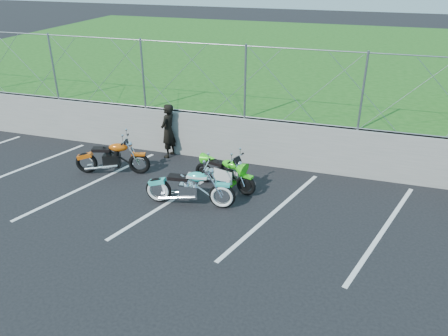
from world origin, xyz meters
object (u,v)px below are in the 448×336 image
(cruiser_turquoise, at_px, (191,189))
(person_standing, at_px, (168,131))
(sportbike_green, at_px, (225,174))
(naked_orange, at_px, (113,159))

(cruiser_turquoise, relative_size, person_standing, 1.37)
(cruiser_turquoise, distance_m, sportbike_green, 1.14)
(cruiser_turquoise, distance_m, naked_orange, 2.77)
(person_standing, bearing_deg, sportbike_green, 62.80)
(cruiser_turquoise, relative_size, naked_orange, 1.10)
(cruiser_turquoise, height_order, person_standing, person_standing)
(naked_orange, relative_size, person_standing, 1.24)
(sportbike_green, bearing_deg, cruiser_turquoise, -101.09)
(sportbike_green, relative_size, person_standing, 1.11)
(cruiser_turquoise, bearing_deg, naked_orange, 153.36)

